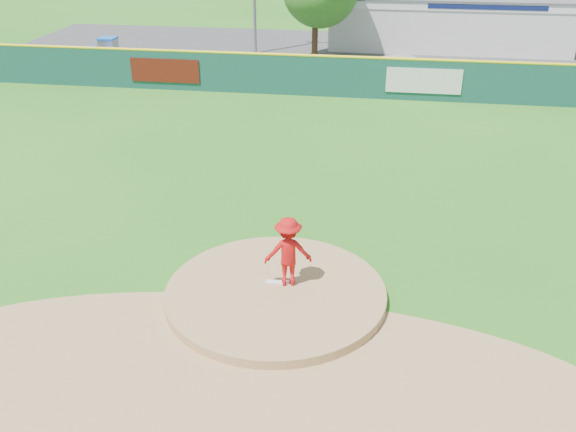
% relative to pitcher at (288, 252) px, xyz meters
% --- Properties ---
extents(ground, '(120.00, 120.00, 0.00)m').
position_rel_pitcher_xyz_m(ground, '(-0.26, -0.33, -1.16)').
color(ground, '#286B19').
rests_on(ground, ground).
extents(pitchers_mound, '(5.50, 5.50, 0.50)m').
position_rel_pitcher_xyz_m(pitchers_mound, '(-0.26, -0.33, -1.16)').
color(pitchers_mound, '#9E774C').
rests_on(pitchers_mound, ground).
extents(pitching_rubber, '(0.60, 0.15, 0.04)m').
position_rel_pitcher_xyz_m(pitching_rubber, '(-0.26, -0.03, -0.89)').
color(pitching_rubber, white).
rests_on(pitching_rubber, pitchers_mound).
extents(infield_dirt_arc, '(15.40, 15.40, 0.01)m').
position_rel_pitcher_xyz_m(infield_dirt_arc, '(-0.26, -3.33, -1.16)').
color(infield_dirt_arc, '#9E774C').
rests_on(infield_dirt_arc, ground).
extents(parking_lot, '(44.00, 16.00, 0.02)m').
position_rel_pitcher_xyz_m(parking_lot, '(-0.26, 26.67, -1.15)').
color(parking_lot, '#38383A').
rests_on(parking_lot, ground).
extents(pitcher, '(1.30, 0.92, 1.83)m').
position_rel_pitcher_xyz_m(pitcher, '(0.00, 0.00, 0.00)').
color(pitcher, '#B80F11').
rests_on(pitcher, pitchers_mound).
extents(van, '(6.05, 3.92, 1.55)m').
position_rel_pitcher_xyz_m(van, '(3.25, 20.30, -0.37)').
color(van, white).
rests_on(van, parking_lot).
extents(pool_building_grp, '(15.20, 8.20, 3.31)m').
position_rel_pitcher_xyz_m(pool_building_grp, '(5.74, 31.66, 0.50)').
color(pool_building_grp, silver).
rests_on(pool_building_grp, ground).
extents(fence_banners, '(16.57, 0.04, 1.20)m').
position_rel_pitcher_xyz_m(fence_banners, '(-2.62, 17.59, -0.16)').
color(fence_banners, '#53140B').
rests_on(fence_banners, ground).
extents(playground_slide, '(0.96, 2.71, 1.49)m').
position_rel_pitcher_xyz_m(playground_slide, '(-14.36, 22.74, -0.41)').
color(playground_slide, blue).
rests_on(playground_slide, ground).
extents(outfield_fence, '(40.00, 0.14, 2.07)m').
position_rel_pitcher_xyz_m(outfield_fence, '(-0.26, 17.67, -0.07)').
color(outfield_fence, '#14413B').
rests_on(outfield_fence, ground).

